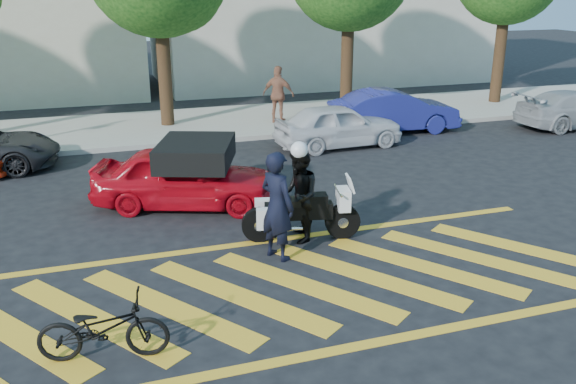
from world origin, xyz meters
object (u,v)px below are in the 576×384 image
object	(u,v)px
officer_moto	(299,196)
police_motorcycle	(299,213)
red_convertible	(184,177)
bicycle	(103,328)
officer_bike	(277,206)
parked_right	(394,111)
parked_far_right	(576,109)
parked_mid_right	(339,125)

from	to	relation	value
officer_moto	police_motorcycle	bearing A→B (deg)	128.81
red_convertible	bicycle	bearing A→B (deg)	-179.52
officer_bike	parked_right	bearing A→B (deg)	-67.31
officer_bike	parked_far_right	bearing A→B (deg)	-90.54
officer_bike	red_convertible	size ratio (longest dim) A/B	0.50
officer_bike	bicycle	xyz separation A→B (m)	(-3.08, -2.24, -0.54)
officer_moto	parked_right	world-z (taller)	officer_moto
officer_bike	parked_far_right	world-z (taller)	officer_bike
officer_bike	officer_moto	size ratio (longest dim) A/B	1.10
officer_bike	parked_mid_right	bearing A→B (deg)	-59.05
parked_mid_right	officer_moto	bearing A→B (deg)	148.12
police_motorcycle	parked_far_right	xyz separation A→B (m)	(12.08, 6.03, 0.07)
police_motorcycle	officer_moto	size ratio (longest dim) A/B	1.25
police_motorcycle	red_convertible	bearing A→B (deg)	136.98
parked_mid_right	parked_right	world-z (taller)	parked_right
officer_bike	bicycle	size ratio (longest dim) A/B	1.16
parked_right	parked_far_right	xyz separation A→B (m)	(6.16, -1.40, -0.07)
officer_bike	parked_mid_right	distance (m)	7.95
red_convertible	parked_right	world-z (taller)	parked_right
officer_moto	parked_mid_right	bearing A→B (deg)	163.37
officer_bike	parked_mid_right	xyz separation A→B (m)	(4.08, 6.82, -0.33)
bicycle	red_convertible	xyz separation A→B (m)	(1.97, 5.41, 0.22)
officer_moto	red_convertible	world-z (taller)	officer_moto
officer_bike	parked_right	size ratio (longest dim) A/B	0.47
officer_bike	officer_moto	distance (m)	0.87
police_motorcycle	red_convertible	xyz separation A→B (m)	(-1.75, 2.55, 0.12)
bicycle	red_convertible	size ratio (longest dim) A/B	0.43
officer_moto	parked_right	size ratio (longest dim) A/B	0.43
bicycle	police_motorcycle	world-z (taller)	police_motorcycle
officer_moto	parked_mid_right	distance (m)	7.11
parked_mid_right	parked_far_right	world-z (taller)	parked_mid_right
parked_right	parked_far_right	bearing A→B (deg)	-96.81
bicycle	parked_right	bearing A→B (deg)	-31.62
red_convertible	officer_bike	bearing A→B (deg)	-140.18
parked_right	red_convertible	bearing A→B (deg)	128.42
officer_moto	parked_far_right	size ratio (longest dim) A/B	0.42
officer_moto	parked_right	bearing A→B (deg)	153.92
bicycle	officer_moto	size ratio (longest dim) A/B	0.94
officer_bike	red_convertible	xyz separation A→B (m)	(-1.11, 3.17, -0.31)
parked_mid_right	parked_right	distance (m)	2.76
officer_bike	police_motorcycle	size ratio (longest dim) A/B	0.87
red_convertible	parked_right	bearing A→B (deg)	-37.12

